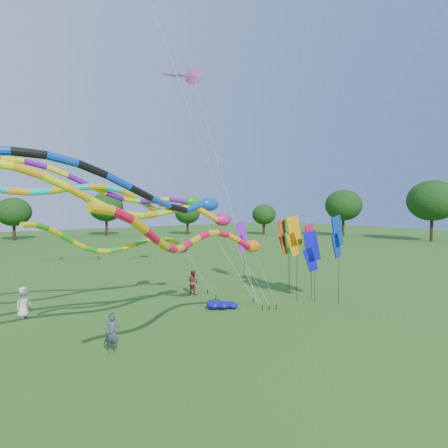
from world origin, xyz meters
TOP-DOWN VIEW (x-y plane):
  - ground at (0.00, 0.00)m, footprint 160.00×160.00m
  - tree_ring at (-1.85, 1.31)m, footprint 119.56×115.40m
  - tube_kite_red at (-3.18, 0.33)m, footprint 11.66×5.77m
  - tube_kite_orange at (-5.10, 2.02)m, footprint 14.71×2.54m
  - tube_kite_purple at (-5.40, 6.08)m, footprint 15.66×2.61m
  - tube_kite_blue at (-6.98, 2.31)m, footprint 18.03×1.88m
  - tube_kite_cyan at (-5.50, 6.15)m, footprint 14.56×4.03m
  - tube_kite_green at (-4.14, 5.27)m, footprint 10.90×3.25m
  - delta_kite_high_c at (1.66, 9.42)m, footprint 3.10×6.30m
  - banner_pole_blue_a at (5.87, 2.96)m, footprint 1.09×0.55m
  - banner_pole_magenta_b at (6.28, 3.45)m, footprint 1.16×0.24m
  - banner_pole_orange at (5.28, 3.84)m, footprint 1.14×0.37m
  - banner_pole_red at (6.34, 5.57)m, footprint 1.15×0.32m
  - banner_pole_violet at (6.55, 10.36)m, footprint 1.16×0.14m
  - banner_pole_blue_b at (6.58, 1.69)m, footprint 1.16×0.13m
  - banner_pole_green at (6.45, 5.39)m, footprint 1.12×0.46m
  - blue_nylon_heap at (0.87, 4.63)m, footprint 1.46×1.46m
  - person_a at (-8.49, 9.77)m, footprint 0.93×0.82m
  - person_b at (-6.45, 2.48)m, footprint 0.69×0.67m
  - person_c at (1.24, 8.88)m, footprint 0.79×0.91m

SIDE VIEW (x-z plane):
  - ground at x=0.00m, z-range 0.00..0.00m
  - blue_nylon_heap at x=0.87m, z-range -0.04..0.51m
  - person_c at x=1.24m, z-range 0.00..1.58m
  - person_b at x=-6.45m, z-range 0.00..1.59m
  - person_a at x=-8.49m, z-range 0.00..1.60m
  - banner_pole_blue_a at x=5.87m, z-range 0.91..5.23m
  - banner_pole_violet at x=6.55m, z-range 1.04..5.63m
  - banner_pole_magenta_b at x=6.28m, z-range 1.11..5.85m
  - banner_pole_red at x=6.34m, z-range 1.24..6.26m
  - banner_pole_green at x=6.45m, z-range 1.31..6.47m
  - banner_pole_orange at x=5.28m, z-range 1.33..6.54m
  - tube_kite_green at x=-4.14m, z-range 1.09..6.81m
  - banner_pole_blue_b at x=6.58m, z-range 1.35..6.60m
  - tube_kite_red at x=-3.18m, z-range 1.24..7.65m
  - tree_ring at x=-1.85m, z-range 0.87..10.47m
  - tube_kite_orange at x=-5.10m, z-range 1.93..9.67m
  - tube_kite_cyan at x=-5.50m, z-range 2.09..10.32m
  - tube_kite_blue at x=-6.98m, z-range 2.38..10.93m
  - tube_kite_purple at x=-5.40m, z-range 2.43..10.89m
  - delta_kite_high_c at x=1.66m, z-range 6.67..21.88m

